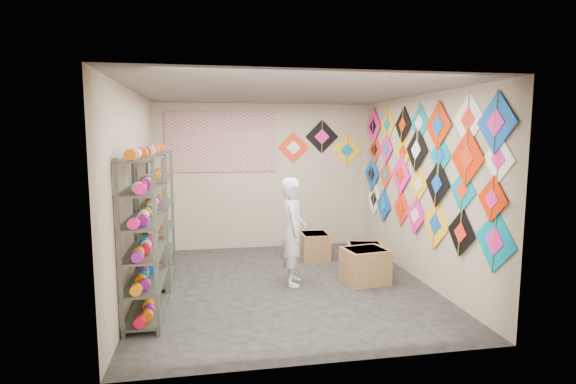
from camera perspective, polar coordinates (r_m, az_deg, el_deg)
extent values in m
plane|color=black|center=(6.55, -0.41, -11.72)|extent=(4.50, 4.50, 0.00)
plane|color=tan|center=(8.45, -2.99, 1.98)|extent=(4.00, 0.00, 4.00)
plane|color=tan|center=(4.06, 4.95, -3.84)|extent=(4.00, 0.00, 4.00)
plane|color=tan|center=(6.22, -18.89, -0.32)|extent=(0.00, 4.50, 4.50)
plane|color=tan|center=(6.86, 16.28, 0.46)|extent=(0.00, 4.50, 4.50)
plane|color=slate|center=(6.21, -0.43, 12.54)|extent=(4.50, 4.50, 0.00)
cube|color=#4C5147|center=(5.43, -17.76, -5.63)|extent=(0.40, 1.10, 1.90)
cube|color=#4C5147|center=(6.70, -16.31, -3.17)|extent=(0.40, 1.10, 1.90)
cylinder|color=#F81779|center=(4.95, -18.53, -5.79)|extent=(0.12, 0.10, 0.12)
cylinder|color=orange|center=(5.13, -18.22, -5.31)|extent=(0.12, 0.10, 0.12)
cylinder|color=orange|center=(5.32, -17.93, -4.87)|extent=(0.12, 0.10, 0.12)
cylinder|color=white|center=(5.50, -17.67, -4.45)|extent=(0.12, 0.10, 0.12)
cylinder|color=red|center=(5.69, -17.42, -4.06)|extent=(0.12, 0.10, 0.12)
cylinder|color=#8A1989|center=(5.88, -17.18, -3.70)|extent=(0.12, 0.10, 0.12)
cylinder|color=beige|center=(6.21, -16.80, -3.10)|extent=(0.12, 0.10, 0.12)
cylinder|color=#016B92|center=(6.40, -16.61, -2.80)|extent=(0.12, 0.10, 0.12)
cylinder|color=#F81779|center=(6.59, -16.42, -2.51)|extent=(0.12, 0.10, 0.12)
cylinder|color=orange|center=(6.77, -16.25, -2.23)|extent=(0.12, 0.10, 0.12)
cylinder|color=orange|center=(6.96, -16.08, -1.98)|extent=(0.12, 0.10, 0.12)
cylinder|color=white|center=(7.15, -15.93, -1.73)|extent=(0.12, 0.10, 0.12)
cube|color=#008197|center=(5.35, 24.81, -5.69)|extent=(0.03, 0.71, 0.71)
cube|color=black|center=(5.87, 21.11, -4.86)|extent=(0.04, 0.60, 0.60)
cube|color=#FFB116|center=(6.44, 18.22, -3.85)|extent=(0.04, 0.72, 0.71)
cube|color=#FF1891|center=(6.92, 15.86, -2.84)|extent=(0.04, 0.58, 0.58)
cube|color=#FF2A12|center=(7.40, 14.20, -1.96)|extent=(0.02, 0.60, 0.60)
cube|color=#064CB8|center=(8.04, 12.02, -1.62)|extent=(0.02, 0.60, 0.60)
cube|color=white|center=(8.50, 10.88, -0.85)|extent=(0.03, 0.66, 0.66)
cube|color=red|center=(5.32, 24.51, -0.82)|extent=(0.02, 0.52, 0.52)
cube|color=#008197|center=(5.83, 21.31, 0.20)|extent=(0.04, 0.55, 0.55)
cube|color=black|center=(6.32, 18.41, 1.03)|extent=(0.03, 0.65, 0.65)
cube|color=#FFB116|center=(6.84, 16.23, 0.91)|extent=(0.02, 0.53, 0.53)
cube|color=#FF1891|center=(7.37, 14.07, 2.14)|extent=(0.01, 0.68, 0.68)
cube|color=#FF2A12|center=(7.97, 12.29, 2.19)|extent=(0.03, 0.52, 0.52)
cube|color=#064CB8|center=(8.54, 10.58, 2.28)|extent=(0.02, 0.69, 0.69)
cube|color=white|center=(5.25, 25.20, 3.77)|extent=(0.01, 0.53, 0.53)
cube|color=red|center=(5.71, 21.77, 4.06)|extent=(0.01, 0.70, 0.70)
cube|color=#008197|center=(6.29, 18.76, 4.37)|extent=(0.02, 0.54, 0.54)
cube|color=black|center=(6.86, 16.00, 5.18)|extent=(0.03, 0.67, 0.67)
cube|color=#FFB116|center=(7.31, 14.43, 4.96)|extent=(0.02, 0.61, 0.61)
cube|color=#FF1891|center=(7.91, 12.33, 5.37)|extent=(0.02, 0.54, 0.54)
cube|color=#FF2A12|center=(8.45, 10.94, 5.34)|extent=(0.03, 0.62, 0.62)
cube|color=#064CB8|center=(5.28, 24.93, 8.01)|extent=(0.02, 0.68, 0.68)
cube|color=white|center=(5.75, 21.93, 8.53)|extent=(0.02, 0.66, 0.66)
cube|color=red|center=(6.32, 18.52, 8.03)|extent=(0.01, 0.67, 0.67)
cube|color=#008197|center=(6.84, 16.34, 8.42)|extent=(0.02, 0.57, 0.57)
cube|color=black|center=(7.31, 14.38, 8.30)|extent=(0.04, 0.58, 0.58)
cube|color=#FFB116|center=(7.92, 12.52, 8.34)|extent=(0.03, 0.61, 0.61)
cube|color=#FF1891|center=(8.49, 10.77, 8.17)|extent=(0.01, 0.70, 0.70)
cube|color=#FF2A12|center=(8.49, 0.69, 5.66)|extent=(0.60, 0.02, 0.60)
cube|color=black|center=(8.61, 4.32, 7.01)|extent=(0.65, 0.02, 0.65)
cube|color=#FFB116|center=(8.75, 7.49, 5.28)|extent=(0.61, 0.02, 0.61)
cube|color=#7D479B|center=(8.33, -8.51, 6.31)|extent=(2.00, 0.01, 1.10)
imported|color=silver|center=(6.39, 0.67, -5.03)|extent=(0.68, 0.55, 1.54)
cube|color=#986742|center=(6.66, 9.76, -9.22)|extent=(0.67, 0.59, 0.50)
cube|color=#986742|center=(7.20, 9.73, -8.21)|extent=(0.62, 0.54, 0.44)
cube|color=#986742|center=(7.80, 3.40, -6.86)|extent=(0.48, 0.53, 0.45)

